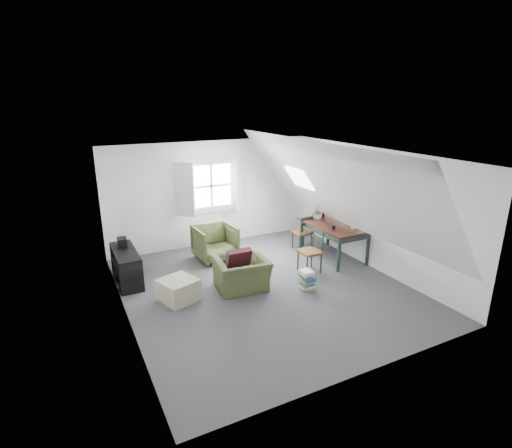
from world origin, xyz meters
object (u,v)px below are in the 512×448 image
dining_chair_near (311,251)px  media_shelf (127,268)px  armchair_far (216,259)px  magazine_stack (307,280)px  dining_chair_far (303,232)px  armchair_near (242,289)px  dining_table (334,229)px  ottoman (178,290)px

dining_chair_near → media_shelf: 3.67m
armchair_far → magazine_stack: bearing=-67.8°
dining_chair_far → armchair_near: bearing=36.0°
dining_table → magazine_stack: bearing=-146.1°
dining_chair_far → magazine_stack: dining_chair_far is taller
media_shelf → armchair_near: bearing=-36.4°
armchair_near → dining_table: 2.64m
media_shelf → magazine_stack: media_shelf is taller
ottoman → magazine_stack: size_ratio=1.61×
dining_chair_near → magazine_stack: size_ratio=2.43×
dining_chair_near → media_shelf: bearing=-108.1°
media_shelf → dining_chair_near: bearing=-20.7°
dining_chair_far → media_shelf: (-4.01, 0.06, -0.15)m
armchair_near → armchair_far: armchair_far is taller
dining_chair_far → dining_chair_near: size_ratio=0.94×
dining_table → ottoman: bearing=-177.1°
media_shelf → magazine_stack: 3.47m
armchair_far → magazine_stack: (1.00, -2.15, 0.18)m
magazine_stack → dining_chair_far: bearing=59.1°
ottoman → media_shelf: size_ratio=0.47×
armchair_far → media_shelf: (-1.95, -0.32, 0.29)m
armchair_near → dining_chair_near: bearing=-170.5°
armchair_near → magazine_stack: (1.10, -0.53, 0.18)m
dining_chair_far → dining_table: bearing=122.5°
ottoman → dining_table: (3.67, 0.39, 0.48)m
armchair_near → media_shelf: bearing=-28.6°
media_shelf → dining_chair_far: bearing=-2.5°
ottoman → dining_chair_near: size_ratio=0.66×
dining_chair_far → dining_chair_near: 1.26m
armchair_near → dining_chair_far: size_ratio=1.13×
dining_chair_far → media_shelf: size_ratio=0.67×
ottoman → magazine_stack: bearing=-16.4°
dining_table → dining_chair_far: dining_chair_far is taller
dining_table → magazine_stack: size_ratio=4.26×
armchair_far → ottoman: (-1.27, -1.48, 0.20)m
armchair_far → media_shelf: size_ratio=0.69×
dining_chair_far → media_shelf: bearing=5.4°
armchair_near → dining_table: (2.50, 0.52, 0.67)m
armchair_near → dining_table: dining_table is taller
media_shelf → magazine_stack: size_ratio=3.41×
dining_chair_far → media_shelf: dining_chair_far is taller
armchair_far → dining_chair_near: dining_chair_near is taller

